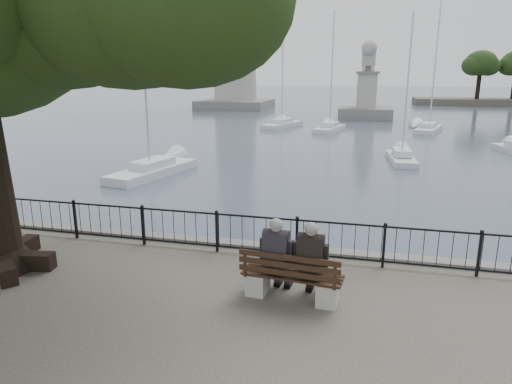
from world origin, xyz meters
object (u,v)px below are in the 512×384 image
(bench, at_px, (291,282))
(person_left, at_px, (278,259))
(person_right, at_px, (312,264))
(lighthouse, at_px, (235,17))
(lion_monument, at_px, (366,99))

(bench, height_order, person_left, person_left)
(person_right, bearing_deg, person_left, 174.60)
(bench, xyz_separation_m, person_left, (-0.30, 0.14, 0.40))
(person_right, xyz_separation_m, lighthouse, (-19.59, 61.45, 11.72))
(lion_monument, bearing_deg, person_left, -91.26)
(person_right, bearing_deg, bench, -168.38)
(person_right, bearing_deg, lighthouse, 107.69)
(person_right, height_order, lighthouse, lighthouse)
(bench, relative_size, lion_monument, 0.22)
(lion_monument, bearing_deg, person_right, -90.47)
(person_left, distance_m, person_right, 0.68)
(bench, distance_m, person_right, 0.55)
(person_right, relative_size, lion_monument, 0.18)
(person_right, xyz_separation_m, lion_monument, (0.41, 49.38, 0.55))
(lighthouse, height_order, lion_monument, lighthouse)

